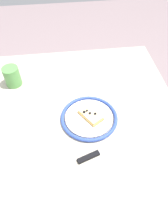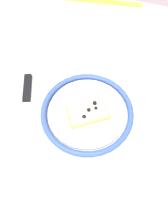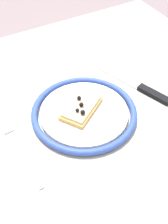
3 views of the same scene
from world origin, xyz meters
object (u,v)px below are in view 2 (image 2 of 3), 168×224
Objects in this scene: dining_table at (96,120)px; pizza_slice_near at (88,113)px; napkin at (145,44)px; knife at (27,98)px; fork at (152,121)px; plate at (87,113)px; measuring_tape at (92,1)px.

pizza_slice_near is (0.02, 0.04, 0.11)m from dining_table.
knife is at bearing 46.14° from napkin.
dining_table is 0.22m from knife.
fork is 0.27m from napkin.
fork is (-0.17, -0.03, -0.01)m from plate.
fork reaches higher than dining_table.
napkin is at bearing -109.21° from pizza_slice_near.
pizza_slice_near reaches higher than knife.
dining_table is at bearing -122.49° from plate.
knife is at bearing 0.81° from plate.
napkin is at bearing 136.98° from measuring_tape.
fork is (-0.35, -0.03, -0.00)m from knife.
knife is 0.41m from napkin.
plate reaches higher than napkin.
knife is (0.18, -0.00, -0.02)m from pizza_slice_near.
pizza_slice_near is 0.18m from knife.
dining_table is 8.03× the size of pizza_slice_near.
napkin is (-0.09, -0.26, 0.09)m from dining_table.
plate reaches higher than knife.
plate is 0.31m from napkin.
plate is 0.17m from fork.
dining_table is 4.91× the size of fork.
knife reaches higher than napkin.
plate reaches higher than dining_table.
knife is (0.20, 0.04, 0.10)m from dining_table.
measuring_tape is (-0.06, -0.44, -0.00)m from knife.
fork is at bearing 178.09° from dining_table.
plate is at bearing 9.50° from fork.
napkin reaches higher than dining_table.
measuring_tape is at bearing -55.76° from fork.
measuring_tape is at bearing -34.43° from napkin.
dining_table is 7.68× the size of napkin.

